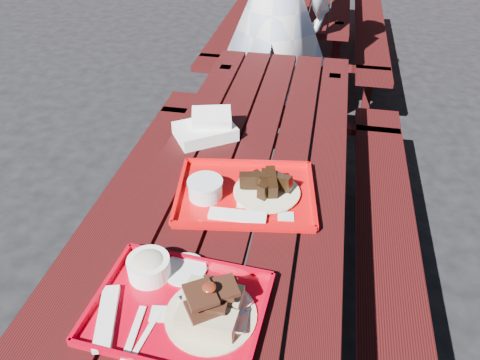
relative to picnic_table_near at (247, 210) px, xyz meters
The scene contains 7 objects.
ground 0.56m from the picnic_table_near, ahead, with size 60.00×60.00×0.00m, color black.
picnic_table_near is the anchor object (origin of this frame).
picnic_table_far 2.80m from the picnic_table_near, 90.00° to the left, with size 1.41×2.40×0.75m.
near_tray 0.69m from the picnic_table_near, 95.64° to the right, with size 0.48×0.39×0.15m.
far_tray 0.27m from the picnic_table_near, 85.30° to the right, with size 0.53×0.44×0.08m.
white_cloth 0.39m from the picnic_table_near, 133.77° to the left, with size 0.30×0.28×0.10m.
person 1.51m from the picnic_table_near, 93.92° to the left, with size 0.68×0.45×1.86m, color #ACBDE1.
Camera 1 is at (0.25, -1.43, 1.79)m, focal length 35.00 mm.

